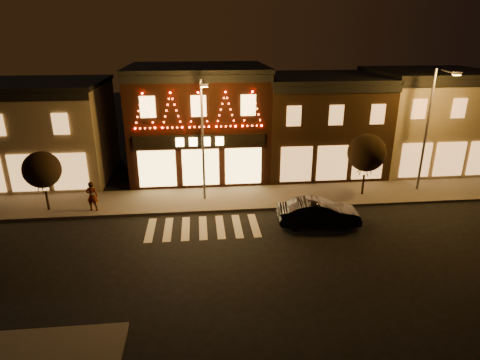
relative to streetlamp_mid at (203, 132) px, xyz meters
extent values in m
plane|color=black|center=(-0.21, -7.76, -4.73)|extent=(120.00, 120.00, 0.00)
cube|color=#47423D|center=(1.79, 0.24, -4.66)|extent=(44.00, 4.00, 0.15)
cube|color=#7A6C57|center=(-13.21, 6.24, -1.23)|extent=(12.00, 8.00, 7.00)
cube|color=black|center=(-13.21, 6.24, 2.42)|extent=(12.20, 8.20, 0.30)
cube|color=black|center=(-0.21, 6.24, -0.73)|extent=(10.00, 8.00, 8.00)
cube|color=black|center=(-0.21, 6.24, 3.42)|extent=(10.20, 8.20, 0.30)
cube|color=black|center=(-0.21, 2.19, 3.02)|extent=(10.00, 0.25, 0.50)
cube|color=black|center=(-0.21, 2.14, -1.13)|extent=(9.00, 0.15, 0.90)
cube|color=#FFD87F|center=(-0.21, 2.04, -1.13)|extent=(3.40, 0.08, 0.60)
cube|color=#372313|center=(9.29, 6.24, -1.13)|extent=(9.00, 8.00, 7.20)
cube|color=black|center=(9.29, 6.24, 2.62)|extent=(9.20, 8.20, 0.30)
cube|color=black|center=(9.29, 2.19, 2.22)|extent=(9.00, 0.25, 0.50)
cube|color=#7A6C57|center=(18.29, 6.24, -0.98)|extent=(9.00, 8.00, 7.50)
cube|color=black|center=(18.29, 6.24, 2.92)|extent=(9.20, 8.20, 0.30)
cube|color=black|center=(18.29, 2.19, 2.52)|extent=(9.00, 0.25, 0.50)
cylinder|color=#59595E|center=(-0.03, 0.23, -0.68)|extent=(0.16, 0.16, 7.81)
cylinder|color=#59595E|center=(0.06, -0.55, 3.13)|extent=(0.27, 1.56, 0.10)
cube|color=#59595E|center=(0.14, -1.32, 3.08)|extent=(0.51, 0.32, 0.18)
cube|color=orange|center=(0.14, -1.32, 2.97)|extent=(0.39, 0.23, 0.05)
cylinder|color=#59595E|center=(14.99, 0.38, -0.43)|extent=(0.17, 0.17, 8.31)
cylinder|color=#59595E|center=(15.19, -0.43, 3.62)|extent=(0.49, 1.64, 0.10)
cube|color=#59595E|center=(15.38, -1.24, 3.57)|extent=(0.57, 0.40, 0.19)
cube|color=orange|center=(15.38, -1.24, 3.45)|extent=(0.43, 0.29, 0.05)
cylinder|color=black|center=(-9.82, -0.53, -3.97)|extent=(0.14, 0.14, 1.23)
sphere|color=black|center=(-9.82, -0.53, -1.94)|extent=(2.25, 2.25, 2.25)
cylinder|color=black|center=(10.77, -0.09, -3.89)|extent=(0.15, 0.15, 1.38)
sphere|color=black|center=(10.77, -0.09, -1.63)|extent=(2.52, 2.52, 2.52)
imported|color=black|center=(6.49, -4.10, -3.95)|extent=(4.83, 1.94, 1.56)
imported|color=gray|center=(-6.97, -0.94, -3.63)|extent=(0.72, 0.49, 1.91)
camera|label=1|loc=(-0.26, -24.91, 6.01)|focal=30.35mm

